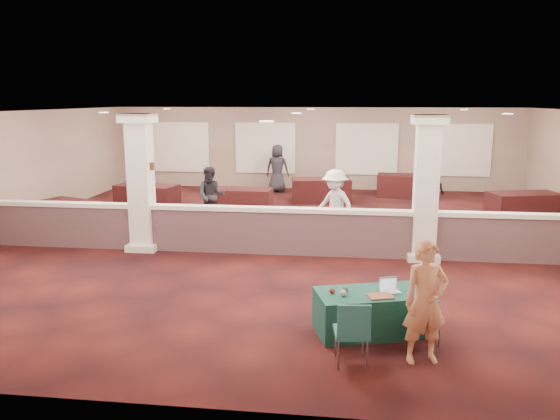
# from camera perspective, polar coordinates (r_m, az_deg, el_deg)

# --- Properties ---
(ground) EXTENTS (16.00, 16.00, 0.00)m
(ground) POSITION_cam_1_polar(r_m,az_deg,el_deg) (14.11, 1.66, -2.95)
(ground) COLOR #411310
(ground) RESTS_ON ground
(wall_back) EXTENTS (16.00, 0.04, 3.20)m
(wall_back) POSITION_cam_1_polar(r_m,az_deg,el_deg) (21.73, 3.72, 6.43)
(wall_back) COLOR #846D5B
(wall_back) RESTS_ON ground
(wall_front) EXTENTS (16.00, 0.04, 3.20)m
(wall_front) POSITION_cam_1_polar(r_m,az_deg,el_deg) (6.07, -5.56, -7.12)
(wall_front) COLOR #846D5B
(wall_front) RESTS_ON ground
(wall_left) EXTENTS (0.04, 16.00, 3.20)m
(wall_left) POSITION_cam_1_polar(r_m,az_deg,el_deg) (16.58, -27.06, 3.60)
(wall_left) COLOR #846D5B
(wall_left) RESTS_ON ground
(ceiling) EXTENTS (16.00, 16.00, 0.02)m
(ceiling) POSITION_cam_1_polar(r_m,az_deg,el_deg) (13.67, 1.74, 10.15)
(ceiling) COLOR white
(ceiling) RESTS_ON wall_back
(partition_wall) EXTENTS (15.60, 0.28, 1.10)m
(partition_wall) POSITION_cam_1_polar(r_m,az_deg,el_deg) (12.53, 1.02, -2.15)
(partition_wall) COLOR brown
(partition_wall) RESTS_ON ground
(column_left) EXTENTS (0.72, 0.72, 3.20)m
(column_left) POSITION_cam_1_polar(r_m,az_deg,el_deg) (13.15, -14.33, 2.90)
(column_left) COLOR white
(column_left) RESTS_ON ground
(column_right) EXTENTS (0.72, 0.72, 3.20)m
(column_right) POSITION_cam_1_polar(r_m,az_deg,el_deg) (12.37, 15.00, 2.34)
(column_right) COLOR white
(column_right) RESTS_ON ground
(sconce_left) EXTENTS (0.12, 0.12, 0.18)m
(sconce_left) POSITION_cam_1_polar(r_m,az_deg,el_deg) (13.21, -15.54, 4.47)
(sconce_left) COLOR brown
(sconce_left) RESTS_ON column_left
(sconce_right) EXTENTS (0.12, 0.12, 0.18)m
(sconce_right) POSITION_cam_1_polar(r_m,az_deg,el_deg) (13.00, -13.25, 4.47)
(sconce_right) COLOR brown
(sconce_right) RESTS_ON column_left
(near_table) EXTENTS (1.85, 1.29, 0.65)m
(near_table) POSITION_cam_1_polar(r_m,az_deg,el_deg) (8.63, 9.55, -10.48)
(near_table) COLOR #113E2E
(near_table) RESTS_ON ground
(conf_chair_main) EXTENTS (0.53, 0.53, 0.84)m
(conf_chair_main) POSITION_cam_1_polar(r_m,az_deg,el_deg) (8.08, 14.89, -10.97)
(conf_chair_main) COLOR #1D5256
(conf_chair_main) RESTS_ON ground
(conf_chair_side) EXTENTS (0.51, 0.52, 0.92)m
(conf_chair_side) POSITION_cam_1_polar(r_m,az_deg,el_deg) (7.47, 7.58, -12.17)
(conf_chair_side) COLOR #1D5256
(conf_chair_side) RESTS_ON ground
(woman) EXTENTS (0.71, 0.57, 1.71)m
(woman) POSITION_cam_1_polar(r_m,az_deg,el_deg) (7.68, 14.96, -9.29)
(woman) COLOR tan
(woman) RESTS_ON ground
(far_table_front_left) EXTENTS (1.93, 1.44, 0.70)m
(far_table_front_left) POSITION_cam_1_polar(r_m,az_deg,el_deg) (16.59, -21.04, -0.29)
(far_table_front_left) COLOR black
(far_table_front_left) RESTS_ON ground
(far_table_front_center) EXTENTS (1.92, 1.01, 0.76)m
(far_table_front_center) POSITION_cam_1_polar(r_m,az_deg,el_deg) (17.22, -4.01, 0.98)
(far_table_front_center) COLOR black
(far_table_front_center) RESTS_ON ground
(far_table_front_right) EXTENTS (2.19, 1.46, 0.81)m
(far_table_front_right) POSITION_cam_1_polar(r_m,az_deg,el_deg) (17.68, 24.14, 0.35)
(far_table_front_right) COLOR black
(far_table_front_right) RESTS_ON ground
(far_table_back_left) EXTENTS (2.12, 1.36, 0.79)m
(far_table_back_left) POSITION_cam_1_polar(r_m,az_deg,el_deg) (18.27, -13.70, 1.34)
(far_table_back_left) COLOR black
(far_table_back_left) RESTS_ON ground
(far_table_back_center) EXTENTS (2.12, 1.26, 0.81)m
(far_table_back_center) POSITION_cam_1_polar(r_m,az_deg,el_deg) (19.04, 4.32, 2.07)
(far_table_back_center) COLOR black
(far_table_back_center) RESTS_ON ground
(far_table_back_right) EXTENTS (2.11, 1.22, 0.81)m
(far_table_back_right) POSITION_cam_1_polar(r_m,az_deg,el_deg) (20.45, 12.97, 2.47)
(far_table_back_right) COLOR black
(far_table_back_right) RESTS_ON ground
(attendee_a) EXTENTS (0.84, 0.54, 1.66)m
(attendee_a) POSITION_cam_1_polar(r_m,az_deg,el_deg) (15.58, -7.20, 1.47)
(attendee_a) COLOR black
(attendee_a) RESTS_ON ground
(attendee_b) EXTENTS (1.24, 1.10, 1.80)m
(attendee_b) POSITION_cam_1_polar(r_m,az_deg,el_deg) (13.86, 5.74, 0.53)
(attendee_b) COLOR #BCBBB7
(attendee_b) RESTS_ON ground
(attendee_c) EXTENTS (0.97, 0.95, 1.56)m
(attendee_c) POSITION_cam_1_polar(r_m,az_deg,el_deg) (16.60, 15.71, 1.58)
(attendee_c) COLOR black
(attendee_c) RESTS_ON ground
(attendee_d) EXTENTS (0.94, 0.58, 1.82)m
(attendee_d) POSITION_cam_1_polar(r_m,az_deg,el_deg) (20.94, -0.28, 4.37)
(attendee_d) COLOR black
(attendee_d) RESTS_ON ground
(laptop_base) EXTENTS (0.34, 0.28, 0.02)m
(laptop_base) POSITION_cam_1_polar(r_m,az_deg,el_deg) (8.56, 11.42, -8.36)
(laptop_base) COLOR silver
(laptop_base) RESTS_ON near_table
(laptop_screen) EXTENTS (0.28, 0.10, 0.19)m
(laptop_screen) POSITION_cam_1_polar(r_m,az_deg,el_deg) (8.61, 11.21, -7.48)
(laptop_screen) COLOR silver
(laptop_screen) RESTS_ON near_table
(screen_glow) EXTENTS (0.25, 0.08, 0.17)m
(screen_glow) POSITION_cam_1_polar(r_m,az_deg,el_deg) (8.61, 11.22, -7.58)
(screen_glow) COLOR silver
(screen_glow) RESTS_ON near_table
(knitting) EXTENTS (0.42, 0.36, 0.03)m
(knitting) POSITION_cam_1_polar(r_m,az_deg,el_deg) (8.33, 10.43, -8.86)
(knitting) COLOR #BB551E
(knitting) RESTS_ON near_table
(yarn_cream) EXTENTS (0.10, 0.10, 0.10)m
(yarn_cream) POSITION_cam_1_polar(r_m,az_deg,el_deg) (8.27, 6.63, -8.62)
(yarn_cream) COLOR beige
(yarn_cream) RESTS_ON near_table
(yarn_red) EXTENTS (0.09, 0.09, 0.09)m
(yarn_red) POSITION_cam_1_polar(r_m,az_deg,el_deg) (8.36, 5.48, -8.41)
(yarn_red) COLOR maroon
(yarn_red) RESTS_ON near_table
(yarn_grey) EXTENTS (0.09, 0.09, 0.09)m
(yarn_grey) POSITION_cam_1_polar(r_m,az_deg,el_deg) (8.47, 6.83, -8.15)
(yarn_grey) COLOR #494A4E
(yarn_grey) RESTS_ON near_table
(scissors) EXTENTS (0.11, 0.06, 0.01)m
(scissors) POSITION_cam_1_polar(r_m,az_deg,el_deg) (8.50, 13.89, -8.64)
(scissors) COLOR #B41320
(scissors) RESTS_ON near_table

